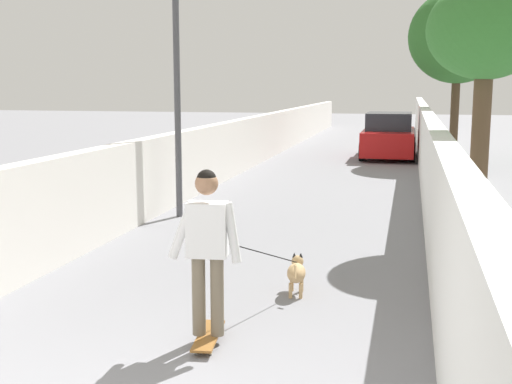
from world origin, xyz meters
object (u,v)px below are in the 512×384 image
object	(u,v)px
tree_right_near	(486,35)
dog	(296,272)
skateboard	(208,336)
tree_right_mid	(458,37)
car_near	(389,137)
person_skateboarder	(207,240)
lamp_post	(177,57)

from	to	relation	value
tree_right_near	dog	xyz separation A→B (m)	(-3.68, 2.38, -2.99)
skateboard	tree_right_mid	bearing A→B (deg)	-10.92
skateboard	car_near	xyz separation A→B (m)	(17.13, -1.13, 0.65)
person_skateboarder	car_near	xyz separation A→B (m)	(17.13, -1.13, -0.31)
skateboard	dog	world-z (taller)	dog
lamp_post	car_near	bearing A→B (deg)	-17.29
dog	tree_right_mid	bearing A→B (deg)	-10.01
tree_right_near	person_skateboarder	xyz separation A→B (m)	(-5.36, 2.95, -2.23)
tree_right_mid	car_near	distance (m)	3.93
dog	lamp_post	bearing A→B (deg)	35.68
car_near	skateboard	bearing A→B (deg)	176.21
skateboard	person_skateboarder	bearing A→B (deg)	165.96
tree_right_near	skateboard	size ratio (longest dim) A/B	5.05
lamp_post	dog	bearing A→B (deg)	-144.32
lamp_post	car_near	xyz separation A→B (m)	(11.32, -3.52, -2.27)
lamp_post	tree_right_near	bearing A→B (deg)	-94.78
tree_right_near	skateboard	world-z (taller)	tree_right_near
person_skateboarder	car_near	size ratio (longest dim) A/B	0.41
tree_right_near	person_skateboarder	world-z (taller)	tree_right_near
skateboard	dog	size ratio (longest dim) A/B	0.41
tree_right_mid	skateboard	xyz separation A→B (m)	(-16.86, 3.25, -3.95)
lamp_post	skateboard	bearing A→B (deg)	-157.63
dog	car_near	bearing A→B (deg)	-2.08
car_near	tree_right_near	bearing A→B (deg)	-171.22
lamp_post	dog	xyz separation A→B (m)	(-4.13, -2.96, -2.71)
tree_right_mid	lamp_post	xyz separation A→B (m)	(-11.05, 5.64, -1.03)
tree_right_mid	dog	world-z (taller)	tree_right_mid
car_near	dog	bearing A→B (deg)	177.92
tree_right_mid	skateboard	world-z (taller)	tree_right_mid
lamp_post	car_near	size ratio (longest dim) A/B	1.11
tree_right_mid	person_skateboarder	size ratio (longest dim) A/B	3.43
tree_right_near	lamp_post	size ratio (longest dim) A/B	0.95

